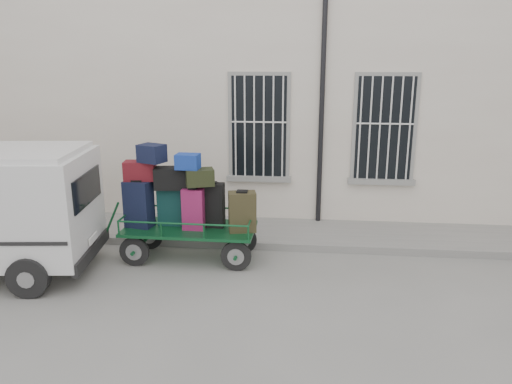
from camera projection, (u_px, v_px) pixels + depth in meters
name	position (u px, v px, depth m)	size (l,w,h in m)	color
ground	(265.00, 280.00, 8.64)	(80.00, 80.00, 0.00)	slate
building	(283.00, 86.00, 13.13)	(24.00, 5.15, 6.00)	beige
sidewalk	(274.00, 233.00, 10.73)	(24.00, 1.70, 0.15)	gray
luggage_cart	(183.00, 206.00, 9.28)	(2.95, 1.15, 2.20)	black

